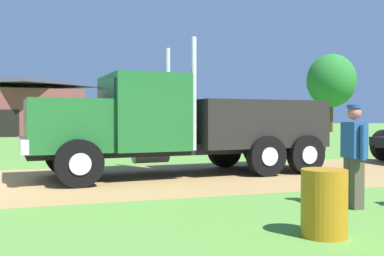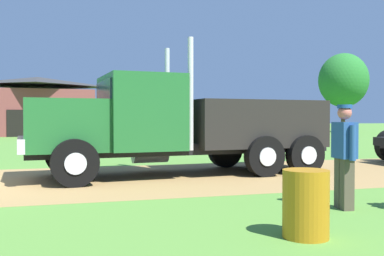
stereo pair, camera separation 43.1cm
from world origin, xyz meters
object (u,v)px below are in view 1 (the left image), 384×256
Objects in this scene: steel_barrel at (324,203)px; shed_building at (26,107)px; visitor_standing_near at (354,152)px; truck_foreground_white at (183,126)px.

shed_building is (-5.30, 36.66, 2.07)m from steel_barrel.
steel_barrel is at bearing -81.78° from shed_building.
shed_building reaches higher than visitor_standing_near.
truck_foreground_white reaches higher than visitor_standing_near.
truck_foreground_white reaches higher than steel_barrel.
steel_barrel is (-0.07, -6.50, -0.87)m from truck_foreground_white.
truck_foreground_white is 6.55m from steel_barrel.
shed_building is at bearing 100.09° from truck_foreground_white.
shed_building is (-6.83, 35.28, 1.55)m from visitor_standing_near.
steel_barrel is at bearing -137.91° from visitor_standing_near.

